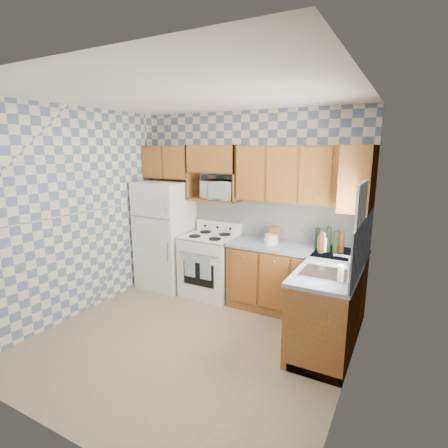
{
  "coord_description": "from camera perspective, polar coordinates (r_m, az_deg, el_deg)",
  "views": [
    {
      "loc": [
        2.08,
        -3.02,
        2.19
      ],
      "look_at": [
        0.05,
        0.75,
        1.25
      ],
      "focal_mm": 28.0,
      "sensor_mm": 36.0,
      "label": 1
    }
  ],
  "objects": [
    {
      "name": "upper_cabinets_back",
      "position": [
        4.64,
        12.65,
        7.88
      ],
      "size": [
        1.75,
        0.33,
        0.74
      ],
      "primitive_type": "cube",
      "color": "#603210",
      "rests_on": "back_wall"
    },
    {
      "name": "bottle_2",
      "position": [
        4.52,
        18.62,
        -2.86
      ],
      "size": [
        0.07,
        0.07,
        0.27
      ],
      "primitive_type": "cylinder",
      "color": "#632F13",
      "rests_on": "countertop_back"
    },
    {
      "name": "sink",
      "position": [
        3.76,
        16.32,
        -7.82
      ],
      "size": [
        0.48,
        0.4,
        0.03
      ],
      "primitive_type": "cube",
      "color": "#B7B7BC",
      "rests_on": "countertop_right"
    },
    {
      "name": "bottle_4",
      "position": [
        4.6,
        14.99,
        -2.32
      ],
      "size": [
        0.07,
        0.07,
        0.28
      ],
      "primitive_type": "cylinder",
      "color": "black",
      "rests_on": "countertop_back"
    },
    {
      "name": "window",
      "position": [
        3.57,
        21.29,
        -0.43
      ],
      "size": [
        0.02,
        0.66,
        0.86
      ],
      "primitive_type": "cube",
      "color": "silver",
      "rests_on": "right_wall"
    },
    {
      "name": "floor",
      "position": [
        4.27,
        -5.67,
        -18.52
      ],
      "size": [
        3.4,
        3.4,
        0.0
      ],
      "primitive_type": "plane",
      "color": "#79694B",
      "rests_on": "ground"
    },
    {
      "name": "dish_towel_left",
      "position": [
        5.05,
        -5.62,
        -6.6
      ],
      "size": [
        0.17,
        0.02,
        0.35
      ],
      "primitive_type": "cube",
      "color": "navy",
      "rests_on": "stove_body"
    },
    {
      "name": "base_cabinets_right",
      "position": [
        4.26,
        16.95,
        -12.47
      ],
      "size": [
        0.6,
        1.6,
        0.88
      ],
      "primitive_type": "cube",
      "color": "#603210",
      "rests_on": "floor"
    },
    {
      "name": "stove_body",
      "position": [
        5.29,
        -2.27,
        -6.84
      ],
      "size": [
        0.76,
        0.65,
        0.9
      ],
      "primitive_type": "cube",
      "color": "white",
      "rests_on": "floor"
    },
    {
      "name": "bottle_3",
      "position": [
        4.45,
        15.56,
        -3.03
      ],
      "size": [
        0.07,
        0.07,
        0.24
      ],
      "primitive_type": "cylinder",
      "color": "#632F13",
      "rests_on": "countertop_back"
    },
    {
      "name": "bottle_1",
      "position": [
        4.43,
        17.77,
        -2.96
      ],
      "size": [
        0.07,
        0.07,
        0.29
      ],
      "primitive_type": "cylinder",
      "color": "black",
      "rests_on": "countertop_back"
    },
    {
      "name": "knife_block",
      "position": [
        4.82,
        8.26,
        -1.67
      ],
      "size": [
        0.11,
        0.11,
        0.22
      ],
      "primitive_type": "cube",
      "rotation": [
        0.0,
        0.0,
        -0.14
      ],
      "color": "brown",
      "rests_on": "countertop_back"
    },
    {
      "name": "upper_cabinets_fridge",
      "position": [
        5.59,
        -8.92,
        9.97
      ],
      "size": [
        0.82,
        0.33,
        0.5
      ],
      "primitive_type": "cube",
      "color": "#603210",
      "rests_on": "back_wall"
    },
    {
      "name": "cooktop",
      "position": [
        5.16,
        -2.32,
        -2.06
      ],
      "size": [
        0.76,
        0.65,
        0.02
      ],
      "primitive_type": "cube",
      "color": "silver",
      "rests_on": "stove_body"
    },
    {
      "name": "dish_towel_right",
      "position": [
        4.92,
        -3.06,
        -7.1
      ],
      "size": [
        0.17,
        0.02,
        0.35
      ],
      "primitive_type": "cube",
      "color": "navy",
      "rests_on": "stove_body"
    },
    {
      "name": "bottle_0",
      "position": [
        4.5,
        16.68,
        -2.51
      ],
      "size": [
        0.07,
        0.07,
        0.31
      ],
      "primitive_type": "cylinder",
      "color": "black",
      "rests_on": "countertop_back"
    },
    {
      "name": "countertop_back",
      "position": [
        4.68,
        11.63,
        -3.9
      ],
      "size": [
        1.77,
        0.63,
        0.04
      ],
      "primitive_type": "cube",
      "color": "gray",
      "rests_on": "base_cabinets_back"
    },
    {
      "name": "upper_cabinets_right",
      "position": [
        4.32,
        21.12,
        7.04
      ],
      "size": [
        0.33,
        0.7,
        0.74
      ],
      "primitive_type": "cube",
      "color": "#603210",
      "rests_on": "right_wall"
    },
    {
      "name": "soap_bottle",
      "position": [
        3.56,
        18.5,
        -7.7
      ],
      "size": [
        0.06,
        0.06,
        0.17
      ],
      "primitive_type": "cylinder",
      "color": "beige",
      "rests_on": "countertop_right"
    },
    {
      "name": "backsplash_back",
      "position": [
        5.01,
        8.12,
        0.84
      ],
      "size": [
        2.6,
        0.02,
        0.56
      ],
      "primitive_type": "cube",
      "color": "silver",
      "rests_on": "back_wall"
    },
    {
      "name": "countertop_right",
      "position": [
        4.09,
        17.29,
        -6.58
      ],
      "size": [
        0.63,
        1.6,
        0.04
      ],
      "primitive_type": "cube",
      "color": "gray",
      "rests_on": "base_cabinets_right"
    },
    {
      "name": "backsplash_right",
      "position": [
        3.97,
        21.74,
        -2.97
      ],
      "size": [
        0.02,
        1.6,
        0.56
      ],
      "primitive_type": "cube",
      "color": "silver",
      "rests_on": "right_wall"
    },
    {
      "name": "food_containers",
      "position": [
        4.74,
        7.72,
        -2.47
      ],
      "size": [
        0.19,
        0.19,
        0.13
      ],
      "primitive_type": null,
      "color": "beige",
      "rests_on": "countertop_back"
    },
    {
      "name": "right_wall",
      "position": [
        3.16,
        20.36,
        -3.82
      ],
      "size": [
        0.02,
        3.2,
        2.7
      ],
      "primitive_type": "cube",
      "color": "slate",
      "rests_on": "ground"
    },
    {
      "name": "electric_kettle",
      "position": [
        4.55,
        15.93,
        -3.11
      ],
      "size": [
        0.15,
        0.15,
        0.18
      ],
      "primitive_type": "cylinder",
      "color": "white",
      "rests_on": "countertop_back"
    },
    {
      "name": "microwave_shelf",
      "position": [
        5.19,
        -1.46,
        4.0
      ],
      "size": [
        0.8,
        0.33,
        0.03
      ],
      "primitive_type": "cube",
      "color": "#603210",
      "rests_on": "back_wall"
    },
    {
      "name": "back_wall",
      "position": [
        5.14,
        4.02,
        2.93
      ],
      "size": [
        3.4,
        0.02,
        2.7
      ],
      "primitive_type": "cube",
      "color": "slate",
      "rests_on": "ground"
    },
    {
      "name": "refrigerator",
      "position": [
        5.6,
        -9.55,
        -1.76
      ],
      "size": [
        0.75,
        0.7,
        1.68
      ],
      "primitive_type": "cube",
      "color": "white",
      "rests_on": "floor"
    },
    {
      "name": "backguard",
      "position": [
        5.37,
        -0.83,
        -0.44
      ],
      "size": [
        0.76,
        0.08,
        0.17
      ],
      "primitive_type": "cube",
      "color": "white",
      "rests_on": "cooktop"
    },
    {
      "name": "microwave",
      "position": [
        5.11,
        -0.69,
        5.6
      ],
      "size": [
        0.51,
        0.35,
        0.27
      ],
      "primitive_type": "imported",
      "rotation": [
        0.0,
        0.0,
        0.03
      ],
      "color": "white",
      "rests_on": "microwave_shelf"
    },
    {
      "name": "base_cabinets_back",
      "position": [
        4.83,
        11.41,
        -9.14
      ],
      "size": [
        1.75,
        0.6,
        0.88
      ],
      "primitive_type": "cube",
      "color": "#603210",
      "rests_on": "floor"
    }
  ]
}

